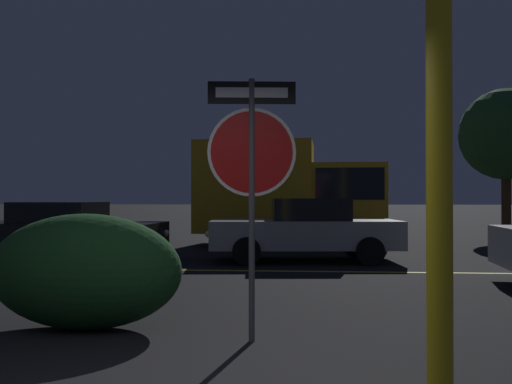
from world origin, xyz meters
TOP-DOWN VIEW (x-y plane):
  - road_center_stripe at (0.00, 7.36)m, footprint 43.54×0.12m
  - stop_sign at (0.45, 1.95)m, footprint 0.87×0.12m
  - yellow_pole_right at (1.83, 0.14)m, footprint 0.17×0.17m
  - hedge_bush_2 at (-1.38, 2.32)m, footprint 2.10×1.07m
  - passing_car_2 at (-4.43, 8.82)m, footprint 4.45×2.12m
  - passing_car_3 at (0.99, 9.16)m, footprint 4.36×2.20m
  - delivery_truck at (0.56, 13.35)m, footprint 5.56×2.77m
  - tree_1 at (7.96, 16.81)m, footprint 3.17×3.17m

SIDE VIEW (x-z plane):
  - road_center_stripe at x=0.00m, z-range 0.00..0.01m
  - hedge_bush_2 at x=-1.38m, z-range 0.00..1.24m
  - passing_car_2 at x=-4.43m, z-range 0.01..1.33m
  - passing_car_3 at x=0.99m, z-range 0.01..1.40m
  - yellow_pole_right at x=1.83m, z-range 0.00..2.98m
  - delivery_truck at x=0.56m, z-range 0.09..3.16m
  - stop_sign at x=0.45m, z-range 0.53..3.10m
  - tree_1 at x=7.96m, z-range 1.01..6.23m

